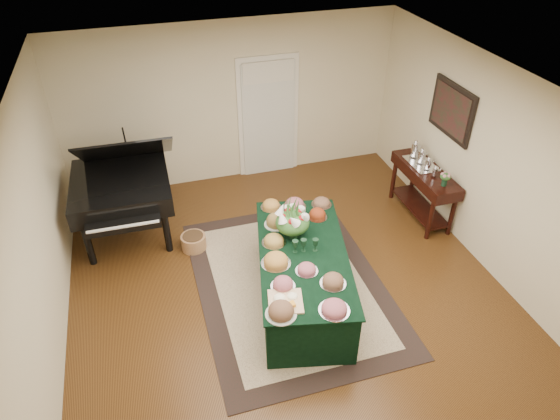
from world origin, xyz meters
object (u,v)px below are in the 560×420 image
object	(u,v)px
floral_centerpiece	(292,219)
grand_piano	(122,186)
buffet_table	(302,276)
mahogany_sideboard	(424,180)

from	to	relation	value
floral_centerpiece	grand_piano	size ratio (longest dim) A/B	0.26
buffet_table	grand_piano	distance (m)	2.90
grand_piano	mahogany_sideboard	size ratio (longest dim) A/B	1.24
buffet_table	grand_piano	size ratio (longest dim) A/B	1.44
floral_centerpiece	mahogany_sideboard	bearing A→B (deg)	19.34
buffet_table	mahogany_sideboard	world-z (taller)	mahogany_sideboard
floral_centerpiece	grand_piano	world-z (taller)	grand_piano
buffet_table	floral_centerpiece	distance (m)	0.73
buffet_table	grand_piano	bearing A→B (deg)	135.00
buffet_table	floral_centerpiece	world-z (taller)	floral_centerpiece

